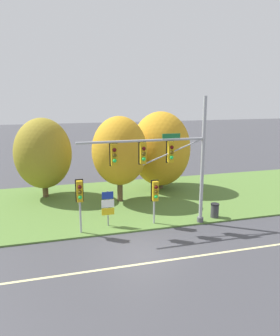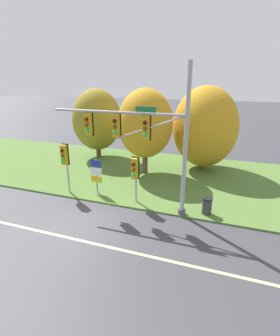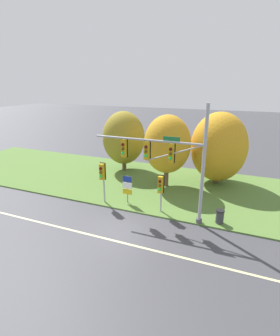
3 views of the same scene
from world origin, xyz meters
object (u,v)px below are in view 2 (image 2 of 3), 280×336
(tree_left_of_mast, at_px, (145,124))
(tree_behind_signpost, at_px, (205,127))
(trash_bin, at_px, (207,206))
(route_sign_post, at_px, (96,173))
(traffic_signal_mast, at_px, (142,134))
(pedestrian_signal_near_kerb, at_px, (135,171))
(pedestrian_signal_further_along, at_px, (65,158))
(tree_nearest_road, at_px, (97,120))

(tree_left_of_mast, height_order, tree_behind_signpost, tree_behind_signpost)
(tree_behind_signpost, distance_m, trash_bin, 8.16)
(tree_left_of_mast, bearing_deg, route_sign_post, -110.98)
(traffic_signal_mast, distance_m, pedestrian_signal_near_kerb, 2.40)
(route_sign_post, xyz_separation_m, tree_left_of_mast, (1.74, 4.54, 2.51))
(traffic_signal_mast, xyz_separation_m, pedestrian_signal_near_kerb, (-0.59, 0.43, -2.29))
(traffic_signal_mast, distance_m, tree_behind_signpost, 8.40)
(pedestrian_signal_near_kerb, bearing_deg, pedestrian_signal_further_along, -177.63)
(route_sign_post, bearing_deg, trash_bin, -3.94)
(traffic_signal_mast, distance_m, pedestrian_signal_further_along, 5.50)
(traffic_signal_mast, bearing_deg, tree_nearest_road, 131.34)
(traffic_signal_mast, relative_size, tree_left_of_mast, 1.22)
(pedestrian_signal_near_kerb, height_order, route_sign_post, pedestrian_signal_near_kerb)
(tree_left_of_mast, bearing_deg, traffic_signal_mast, -72.96)
(traffic_signal_mast, height_order, trash_bin, traffic_signal_mast)
(pedestrian_signal_further_along, relative_size, tree_left_of_mast, 0.51)
(tree_nearest_road, bearing_deg, tree_behind_signpost, -0.62)
(route_sign_post, bearing_deg, traffic_signal_mast, -15.82)
(pedestrian_signal_further_along, bearing_deg, route_sign_post, 23.12)
(route_sign_post, height_order, trash_bin, route_sign_post)
(tree_nearest_road, height_order, tree_behind_signpost, tree_behind_signpost)
(tree_nearest_road, relative_size, tree_left_of_mast, 0.97)
(trash_bin, bearing_deg, pedestrian_signal_near_kerb, -179.14)
(trash_bin, bearing_deg, tree_nearest_road, 144.55)
(pedestrian_signal_further_along, bearing_deg, pedestrian_signal_near_kerb, 2.37)
(traffic_signal_mast, height_order, tree_nearest_road, traffic_signal_mast)
(tree_nearest_road, xyz_separation_m, tree_behind_signpost, (9.52, -0.10, -0.06))
(pedestrian_signal_further_along, xyz_separation_m, route_sign_post, (1.72, 0.73, -1.04))
(tree_nearest_road, bearing_deg, trash_bin, -35.45)
(traffic_signal_mast, height_order, pedestrian_signal_near_kerb, traffic_signal_mast)
(tree_behind_signpost, relative_size, trash_bin, 7.03)
(pedestrian_signal_near_kerb, height_order, pedestrian_signal_further_along, pedestrian_signal_further_along)
(traffic_signal_mast, xyz_separation_m, tree_left_of_mast, (-1.69, 5.51, -0.46))
(pedestrian_signal_near_kerb, relative_size, pedestrian_signal_further_along, 0.87)
(pedestrian_signal_further_along, distance_m, trash_bin, 8.92)
(traffic_signal_mast, distance_m, route_sign_post, 4.64)
(pedestrian_signal_further_along, bearing_deg, trash_bin, 1.65)
(pedestrian_signal_near_kerb, xyz_separation_m, trash_bin, (4.16, 0.06, -1.53))
(pedestrian_signal_further_along, relative_size, route_sign_post, 1.46)
(tree_left_of_mast, bearing_deg, tree_nearest_road, 154.49)
(pedestrian_signal_near_kerb, xyz_separation_m, tree_behind_signpost, (2.98, 7.58, 1.41))
(tree_nearest_road, height_order, trash_bin, tree_nearest_road)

